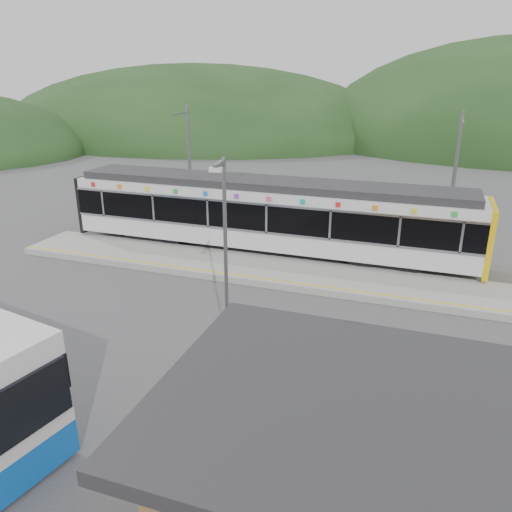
% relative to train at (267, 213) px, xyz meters
% --- Properties ---
extents(ground, '(120.00, 120.00, 0.00)m').
position_rel_train_xyz_m(ground, '(1.54, -6.00, -2.06)').
color(ground, '#4C4C4F').
rests_on(ground, ground).
extents(hills, '(146.00, 149.00, 26.00)m').
position_rel_train_xyz_m(hills, '(7.73, -0.71, -2.06)').
color(hills, '#1E3D19').
rests_on(hills, ground).
extents(platform, '(26.00, 3.20, 0.30)m').
position_rel_train_xyz_m(platform, '(1.54, -2.70, -1.91)').
color(platform, '#9E9E99').
rests_on(platform, ground).
extents(yellow_line, '(26.00, 0.10, 0.01)m').
position_rel_train_xyz_m(yellow_line, '(1.54, -4.00, -1.76)').
color(yellow_line, yellow).
rests_on(yellow_line, platform).
extents(train, '(20.44, 3.01, 3.74)m').
position_rel_train_xyz_m(train, '(0.00, 0.00, 0.00)').
color(train, black).
rests_on(train, ground).
extents(catenary_mast_west, '(0.18, 1.80, 7.00)m').
position_rel_train_xyz_m(catenary_mast_west, '(-5.46, 2.56, 1.58)').
color(catenary_mast_west, slate).
rests_on(catenary_mast_west, ground).
extents(catenary_mast_east, '(0.18, 1.80, 7.00)m').
position_rel_train_xyz_m(catenary_mast_east, '(8.54, 2.56, 1.58)').
color(catenary_mast_east, slate).
rests_on(catenary_mast_east, ground).
extents(station_shelter, '(9.20, 6.20, 3.00)m').
position_rel_train_xyz_m(station_shelter, '(7.53, -15.00, -0.51)').
color(station_shelter, brown).
rests_on(station_shelter, ground).
extents(lamp_post, '(0.37, 1.13, 6.32)m').
position_rel_train_xyz_m(lamp_post, '(1.76, -9.55, 1.70)').
color(lamp_post, slate).
rests_on(lamp_post, ground).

